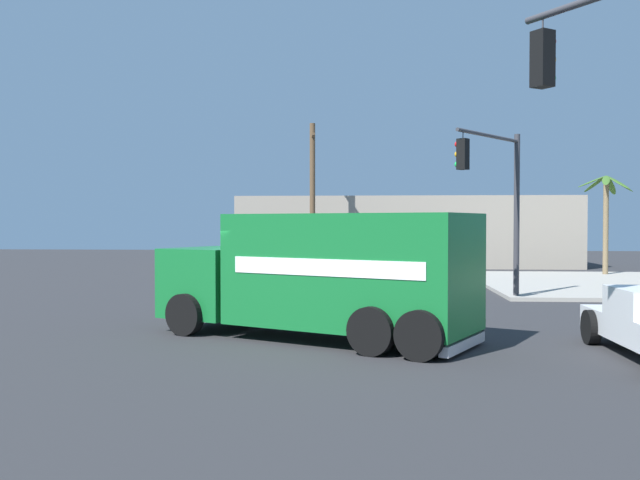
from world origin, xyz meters
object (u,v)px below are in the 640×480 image
object	(u,v)px
delivery_truck	(323,274)
traffic_light_secondary	(499,188)
utility_pole	(312,195)
palm_tree_far	(606,207)

from	to	relation	value
delivery_truck	traffic_light_secondary	bearing A→B (deg)	54.98
delivery_truck	traffic_light_secondary	world-z (taller)	traffic_light_secondary
utility_pole	delivery_truck	bearing A→B (deg)	-84.61
palm_tree_far	utility_pole	size ratio (longest dim) A/B	0.60
utility_pole	traffic_light_secondary	bearing A→B (deg)	-62.45
traffic_light_secondary	utility_pole	xyz separation A→B (m)	(-7.43, 14.24, 0.34)
palm_tree_far	utility_pole	world-z (taller)	utility_pole
delivery_truck	traffic_light_secondary	xyz separation A→B (m)	(5.36, 7.65, 2.36)
traffic_light_secondary	delivery_truck	bearing A→B (deg)	-125.02
traffic_light_secondary	palm_tree_far	size ratio (longest dim) A/B	1.15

